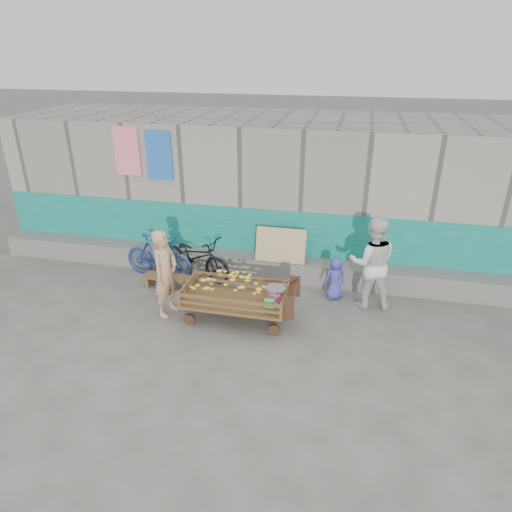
% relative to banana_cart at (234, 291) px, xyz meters
% --- Properties ---
extents(ground, '(80.00, 80.00, 0.00)m').
position_rel_banana_cart_xyz_m(ground, '(0.24, -0.62, -0.57)').
color(ground, '#514F4A').
rests_on(ground, ground).
extents(building_wall, '(12.00, 3.50, 3.00)m').
position_rel_banana_cart_xyz_m(building_wall, '(0.24, 3.43, 0.89)').
color(building_wall, gray).
rests_on(building_wall, ground).
extents(banana_cart, '(1.98, 0.90, 0.84)m').
position_rel_banana_cart_xyz_m(banana_cart, '(0.00, 0.00, 0.00)').
color(banana_cart, brown).
rests_on(banana_cart, ground).
extents(bench, '(0.99, 0.30, 0.25)m').
position_rel_banana_cart_xyz_m(bench, '(-1.61, 0.85, -0.39)').
color(bench, brown).
rests_on(bench, ground).
extents(vendor_man, '(0.48, 0.65, 1.60)m').
position_rel_banana_cart_xyz_m(vendor_man, '(-1.22, -0.05, 0.23)').
color(vendor_man, tan).
rests_on(vendor_man, ground).
extents(woman, '(0.91, 0.74, 1.74)m').
position_rel_banana_cart_xyz_m(woman, '(2.31, 1.03, 0.30)').
color(woman, silver).
rests_on(woman, ground).
extents(child, '(0.49, 0.44, 0.84)m').
position_rel_banana_cart_xyz_m(child, '(1.68, 1.15, -0.15)').
color(child, '#3D43B2').
rests_on(child, ground).
extents(bicycle_dark, '(1.84, 1.15, 0.91)m').
position_rel_banana_cart_xyz_m(bicycle_dark, '(-1.22, 1.43, -0.11)').
color(bicycle_dark, black).
rests_on(bicycle_dark, ground).
extents(bicycle_blue, '(1.60, 0.68, 0.93)m').
position_rel_banana_cart_xyz_m(bicycle_blue, '(-1.94, 1.23, -0.10)').
color(bicycle_blue, navy).
rests_on(bicycle_blue, ground).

